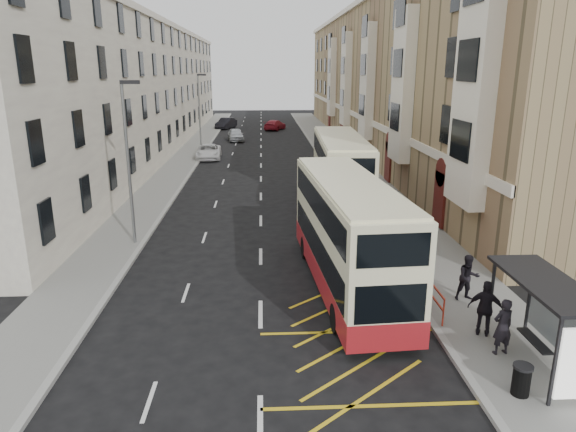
{
  "coord_description": "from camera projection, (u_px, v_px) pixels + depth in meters",
  "views": [
    {
      "loc": [
        0.15,
        -13.1,
        8.66
      ],
      "look_at": [
        1.23,
        8.28,
        2.49
      ],
      "focal_mm": 32.0,
      "sensor_mm": 36.0,
      "label": 1
    }
  ],
  "objects": [
    {
      "name": "pavement_left",
      "position": [
        172.0,
        174.0,
        43.37
      ],
      "size": [
        3.0,
        120.0,
        0.15
      ],
      "primitive_type": "cube",
      "color": "slate",
      "rests_on": "ground"
    },
    {
      "name": "white_van",
      "position": [
        209.0,
        152.0,
        50.97
      ],
      "size": [
        2.55,
        5.21,
        1.42
      ],
      "primitive_type": "imported",
      "rotation": [
        0.0,
        0.0,
        0.04
      ],
      "color": "silver",
      "rests_on": "ground"
    },
    {
      "name": "ground",
      "position": [
        260.0,
        377.0,
        14.96
      ],
      "size": [
        200.0,
        200.0,
        0.0
      ],
      "primitive_type": "plane",
      "color": "black",
      "rests_on": "ground"
    },
    {
      "name": "double_decker_front",
      "position": [
        348.0,
        234.0,
        20.46
      ],
      "size": [
        3.34,
        11.43,
        4.5
      ],
      "rotation": [
        0.0,
        0.0,
        0.07
      ],
      "color": "#F4EEBE",
      "rests_on": "ground"
    },
    {
      "name": "bus_shelter",
      "position": [
        556.0,
        310.0,
        14.4
      ],
      "size": [
        1.65,
        4.25,
        2.7
      ],
      "color": "black",
      "rests_on": "pavement_right"
    },
    {
      "name": "pedestrian_far",
      "position": [
        486.0,
        308.0,
        16.77
      ],
      "size": [
        1.21,
        0.91,
        1.91
      ],
      "primitive_type": "imported",
      "rotation": [
        0.0,
        0.0,
        2.69
      ],
      "color": "black",
      "rests_on": "pavement_right"
    },
    {
      "name": "terrace_right",
      "position": [
        394.0,
        79.0,
        57.15
      ],
      "size": [
        10.75,
        79.0,
        15.25
      ],
      "color": "#9D875B",
      "rests_on": "ground"
    },
    {
      "name": "car_dark",
      "position": [
        226.0,
        123.0,
        76.57
      ],
      "size": [
        3.16,
        5.12,
        1.59
      ],
      "primitive_type": "imported",
      "rotation": [
        0.0,
        0.0,
        -0.33
      ],
      "color": "black",
      "rests_on": "ground"
    },
    {
      "name": "street_lamp_far",
      "position": [
        200.0,
        108.0,
        53.69
      ],
      "size": [
        0.93,
        0.18,
        8.0
      ],
      "color": "slate",
      "rests_on": "pavement_left"
    },
    {
      "name": "pavement_right",
      "position": [
        354.0,
        172.0,
        44.12
      ],
      "size": [
        4.0,
        120.0,
        0.15
      ],
      "primitive_type": "cube",
      "color": "slate",
      "rests_on": "ground"
    },
    {
      "name": "terrace_left",
      "position": [
        138.0,
        89.0,
        56.18
      ],
      "size": [
        9.18,
        79.0,
        13.25
      ],
      "color": "white",
      "rests_on": "ground"
    },
    {
      "name": "car_red",
      "position": [
        275.0,
        125.0,
        75.0
      ],
      "size": [
        3.7,
        5.41,
        1.45
      ],
      "primitive_type": "imported",
      "rotation": [
        0.0,
        0.0,
        2.77
      ],
      "color": "#A41B2B",
      "rests_on": "ground"
    },
    {
      "name": "guard_railing",
      "position": [
        416.0,
        271.0,
        20.55
      ],
      "size": [
        0.06,
        6.56,
        1.01
      ],
      "color": "red",
      "rests_on": "pavement_right"
    },
    {
      "name": "pedestrian_near",
      "position": [
        503.0,
        327.0,
        15.68
      ],
      "size": [
        0.74,
        0.56,
        1.83
      ],
      "primitive_type": "imported",
      "rotation": [
        0.0,
        0.0,
        3.34
      ],
      "color": "black",
      "rests_on": "pavement_right"
    },
    {
      "name": "kerb_right",
      "position": [
        331.0,
        172.0,
        44.03
      ],
      "size": [
        0.25,
        120.0,
        0.15
      ],
      "primitive_type": "cube",
      "color": "gray",
      "rests_on": "ground"
    },
    {
      "name": "double_decker_rear",
      "position": [
        340.0,
        173.0,
        32.09
      ],
      "size": [
        3.18,
        11.8,
        4.67
      ],
      "rotation": [
        0.0,
        0.0,
        -0.04
      ],
      "color": "#F4EEBE",
      "rests_on": "ground"
    },
    {
      "name": "kerb_left",
      "position": [
        190.0,
        174.0,
        43.45
      ],
      "size": [
        0.25,
        120.0,
        0.15
      ],
      "primitive_type": "cube",
      "color": "gray",
      "rests_on": "ground"
    },
    {
      "name": "street_lamp_near",
      "position": [
        129.0,
        155.0,
        24.89
      ],
      "size": [
        0.93,
        0.18,
        8.0
      ],
      "color": "slate",
      "rests_on": "pavement_left"
    },
    {
      "name": "litter_bin",
      "position": [
        522.0,
        379.0,
        13.8
      ],
      "size": [
        0.53,
        0.53,
        0.89
      ],
      "color": "black",
      "rests_on": "pavement_right"
    },
    {
      "name": "car_silver",
      "position": [
        236.0,
        135.0,
        63.43
      ],
      "size": [
        2.41,
        4.74,
        1.55
      ],
      "primitive_type": "imported",
      "rotation": [
        0.0,
        0.0,
        0.13
      ],
      "color": "#ADB1B6",
      "rests_on": "ground"
    },
    {
      "name": "road_markings",
      "position": [
        261.0,
        148.0,
        58.15
      ],
      "size": [
        10.0,
        110.0,
        0.01
      ],
      "primitive_type": null,
      "color": "silver",
      "rests_on": "ground"
    },
    {
      "name": "pedestrian_mid",
      "position": [
        468.0,
        278.0,
        19.39
      ],
      "size": [
        0.91,
        0.73,
        1.79
      ],
      "primitive_type": "imported",
      "rotation": [
        0.0,
        0.0,
        0.06
      ],
      "color": "black",
      "rests_on": "pavement_right"
    }
  ]
}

